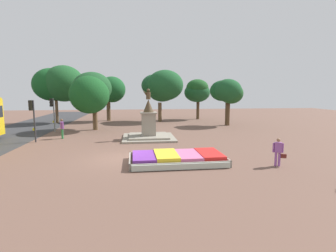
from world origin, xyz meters
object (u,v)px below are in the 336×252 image
Objects in this scene: traffic_light_far_corner at (53,109)px; pedestrian_with_handbag at (278,151)px; flower_planter at (178,158)px; statue_monument at (149,129)px; traffic_light_mid_block at (32,113)px; pedestrian_near_planter at (62,127)px.

traffic_light_far_corner is 2.17× the size of pedestrian_with_handbag.
statue_monument is (-1.25, 8.01, 0.60)m from flower_planter.
pedestrian_with_handbag is (15.77, -8.76, -1.46)m from traffic_light_mid_block.
statue_monument reaches higher than traffic_light_mid_block.
traffic_light_mid_block is at bearing -142.33° from pedestrian_near_planter.
statue_monument is 11.40m from pedestrian_with_handbag.
pedestrian_with_handbag is 0.90× the size of pedestrian_near_planter.
traffic_light_far_corner is at bearing 138.24° from pedestrian_with_handbag.
traffic_light_mid_block is at bearing -89.06° from traffic_light_far_corner.
statue_monument is at bearing -6.52° from pedestrian_near_planter.
traffic_light_mid_block is 2.17× the size of pedestrian_with_handbag.
traffic_light_mid_block reaches higher than pedestrian_near_planter.
statue_monument reaches higher than pedestrian_with_handbag.
flower_planter is at bearing -45.71° from pedestrian_near_planter.
pedestrian_with_handbag is 17.27m from pedestrian_near_planter.
pedestrian_with_handbag is at bearing -36.06° from pedestrian_near_planter.
statue_monument is at bearing 98.88° from flower_planter.
flower_planter is 12.40m from pedestrian_near_planter.
traffic_light_far_corner is at bearing 90.94° from traffic_light_mid_block.
pedestrian_with_handbag is (15.86, -14.16, -1.46)m from traffic_light_far_corner.
pedestrian_with_handbag is (5.32, -1.30, 0.60)m from flower_planter.
pedestrian_near_planter is (1.90, -4.00, -1.32)m from traffic_light_far_corner.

